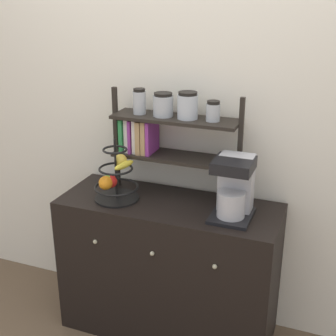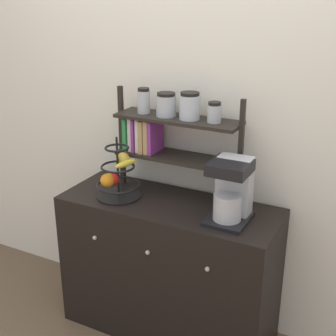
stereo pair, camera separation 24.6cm
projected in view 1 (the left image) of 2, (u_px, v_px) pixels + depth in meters
wall_back at (187, 106)px, 2.60m from camera, size 7.00×0.05×2.60m
sideboard at (169, 268)px, 2.68m from camera, size 1.21×0.48×0.82m
coffee_maker at (234, 187)px, 2.34m from camera, size 0.20×0.24×0.32m
fruit_stand at (115, 179)px, 2.54m from camera, size 0.24×0.24×0.35m
shelf_hutch at (164, 128)px, 2.53m from camera, size 0.74×0.20×0.59m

